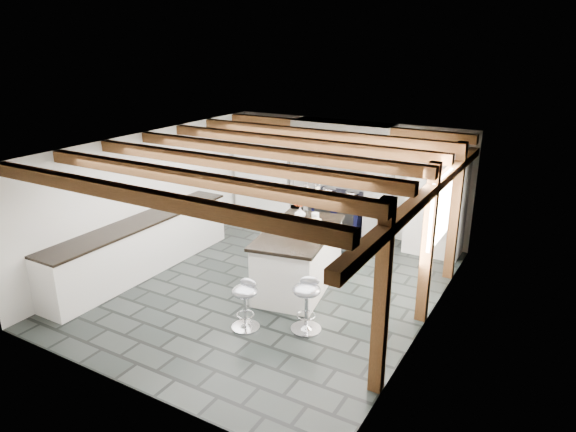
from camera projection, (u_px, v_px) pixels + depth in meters
The scene contains 6 objects.
ground at pixel (270, 286), 8.35m from camera, with size 6.00×6.00×0.00m, color black.
room_shell at pixel (282, 196), 9.45m from camera, with size 6.00×6.03×6.00m.
range_cooker at pixel (340, 213), 10.39m from camera, with size 1.00×0.63×0.99m.
kitchen_island at pixel (299, 257), 8.21m from camera, with size 1.35×2.10×1.28m.
bar_stool_near at pixel (306, 298), 6.93m from camera, with size 0.50×0.50×0.79m.
bar_stool_far at pixel (245, 299), 7.00m from camera, with size 0.39×0.39×0.72m.
Camera 1 is at (4.01, -6.37, 3.81)m, focal length 32.00 mm.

